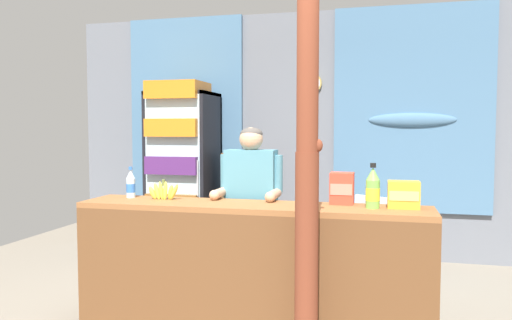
{
  "coord_description": "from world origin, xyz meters",
  "views": [
    {
      "loc": [
        0.99,
        -3.09,
        1.51
      ],
      "look_at": [
        0.03,
        0.74,
        1.26
      ],
      "focal_mm": 34.76,
      "sensor_mm": 36.0,
      "label": 1
    }
  ],
  "objects_px": {
    "bottle_shelf_rack": "(244,203)",
    "banana_bunch": "(164,191)",
    "snack_box_choco_powder": "(404,195)",
    "plastic_lawn_chair": "(381,232)",
    "shopkeeper": "(251,197)",
    "drink_fridge": "(182,162)",
    "stall_counter": "(248,260)",
    "timber_post": "(307,161)",
    "soda_bottle_water": "(131,185)",
    "snack_box_crackers": "(342,188)",
    "soda_bottle_lime_soda": "(373,189)"
  },
  "relations": [
    {
      "from": "soda_bottle_lime_soda",
      "to": "banana_bunch",
      "type": "bearing_deg",
      "value": 178.45
    },
    {
      "from": "soda_bottle_lime_soda",
      "to": "banana_bunch",
      "type": "distance_m",
      "value": 1.58
    },
    {
      "from": "bottle_shelf_rack",
      "to": "banana_bunch",
      "type": "height_order",
      "value": "bottle_shelf_rack"
    },
    {
      "from": "bottle_shelf_rack",
      "to": "snack_box_choco_powder",
      "type": "relative_size",
      "value": 5.79
    },
    {
      "from": "shopkeeper",
      "to": "snack_box_choco_powder",
      "type": "distance_m",
      "value": 1.21
    },
    {
      "from": "stall_counter",
      "to": "drink_fridge",
      "type": "distance_m",
      "value": 2.52
    },
    {
      "from": "stall_counter",
      "to": "snack_box_choco_powder",
      "type": "distance_m",
      "value": 1.18
    },
    {
      "from": "stall_counter",
      "to": "plastic_lawn_chair",
      "type": "bearing_deg",
      "value": 60.23
    },
    {
      "from": "shopkeeper",
      "to": "banana_bunch",
      "type": "height_order",
      "value": "shopkeeper"
    },
    {
      "from": "soda_bottle_lime_soda",
      "to": "snack_box_choco_powder",
      "type": "height_order",
      "value": "soda_bottle_lime_soda"
    },
    {
      "from": "stall_counter",
      "to": "plastic_lawn_chair",
      "type": "relative_size",
      "value": 2.98
    },
    {
      "from": "drink_fridge",
      "to": "snack_box_crackers",
      "type": "distance_m",
      "value": 2.67
    },
    {
      "from": "shopkeeper",
      "to": "snack_box_crackers",
      "type": "bearing_deg",
      "value": -16.6
    },
    {
      "from": "soda_bottle_lime_soda",
      "to": "snack_box_choco_powder",
      "type": "bearing_deg",
      "value": 15.59
    },
    {
      "from": "plastic_lawn_chair",
      "to": "snack_box_choco_powder",
      "type": "height_order",
      "value": "snack_box_choco_powder"
    },
    {
      "from": "snack_box_crackers",
      "to": "stall_counter",
      "type": "bearing_deg",
      "value": -157.48
    },
    {
      "from": "soda_bottle_lime_soda",
      "to": "snack_box_crackers",
      "type": "bearing_deg",
      "value": 146.56
    },
    {
      "from": "snack_box_choco_powder",
      "to": "snack_box_crackers",
      "type": "xyz_separation_m",
      "value": [
        -0.43,
        0.09,
        0.02
      ]
    },
    {
      "from": "plastic_lawn_chair",
      "to": "soda_bottle_water",
      "type": "bearing_deg",
      "value": -143.81
    },
    {
      "from": "soda_bottle_lime_soda",
      "to": "snack_box_crackers",
      "type": "xyz_separation_m",
      "value": [
        -0.22,
        0.15,
        -0.02
      ]
    },
    {
      "from": "soda_bottle_lime_soda",
      "to": "bottle_shelf_rack",
      "type": "bearing_deg",
      "value": 125.69
    },
    {
      "from": "plastic_lawn_chair",
      "to": "snack_box_crackers",
      "type": "relative_size",
      "value": 3.76
    },
    {
      "from": "stall_counter",
      "to": "plastic_lawn_chair",
      "type": "distance_m",
      "value": 1.86
    },
    {
      "from": "plastic_lawn_chair",
      "to": "stall_counter",
      "type": "bearing_deg",
      "value": -119.77
    },
    {
      "from": "stall_counter",
      "to": "bottle_shelf_rack",
      "type": "bearing_deg",
      "value": 105.92
    },
    {
      "from": "snack_box_choco_powder",
      "to": "banana_bunch",
      "type": "relative_size",
      "value": 0.81
    },
    {
      "from": "bottle_shelf_rack",
      "to": "plastic_lawn_chair",
      "type": "relative_size",
      "value": 1.43
    },
    {
      "from": "soda_bottle_lime_soda",
      "to": "banana_bunch",
      "type": "relative_size",
      "value": 1.19
    },
    {
      "from": "drink_fridge",
      "to": "plastic_lawn_chair",
      "type": "relative_size",
      "value": 2.38
    },
    {
      "from": "plastic_lawn_chair",
      "to": "snack_box_choco_powder",
      "type": "xyz_separation_m",
      "value": [
        0.14,
        -1.44,
        0.56
      ]
    },
    {
      "from": "bottle_shelf_rack",
      "to": "soda_bottle_water",
      "type": "bearing_deg",
      "value": -101.16
    },
    {
      "from": "bottle_shelf_rack",
      "to": "snack_box_choco_powder",
      "type": "xyz_separation_m",
      "value": [
        1.69,
        -2.01,
        0.42
      ]
    },
    {
      "from": "plastic_lawn_chair",
      "to": "snack_box_crackers",
      "type": "xyz_separation_m",
      "value": [
        -0.29,
        -1.35,
        0.58
      ]
    },
    {
      "from": "shopkeeper",
      "to": "banana_bunch",
      "type": "relative_size",
      "value": 5.8
    },
    {
      "from": "soda_bottle_water",
      "to": "plastic_lawn_chair",
      "type": "bearing_deg",
      "value": 36.19
    },
    {
      "from": "bottle_shelf_rack",
      "to": "banana_bunch",
      "type": "distance_m",
      "value": 2.06
    },
    {
      "from": "shopkeeper",
      "to": "plastic_lawn_chair",
      "type": "bearing_deg",
      "value": 47.76
    },
    {
      "from": "banana_bunch",
      "to": "stall_counter",
      "type": "bearing_deg",
      "value": -12.78
    },
    {
      "from": "stall_counter",
      "to": "banana_bunch",
      "type": "xyz_separation_m",
      "value": [
        -0.72,
        0.16,
        0.45
      ]
    },
    {
      "from": "plastic_lawn_chair",
      "to": "soda_bottle_water",
      "type": "height_order",
      "value": "soda_bottle_water"
    },
    {
      "from": "timber_post",
      "to": "snack_box_choco_powder",
      "type": "xyz_separation_m",
      "value": [
        0.6,
        0.47,
        -0.25
      ]
    },
    {
      "from": "timber_post",
      "to": "soda_bottle_lime_soda",
      "type": "height_order",
      "value": "timber_post"
    },
    {
      "from": "stall_counter",
      "to": "drink_fridge",
      "type": "bearing_deg",
      "value": 123.24
    },
    {
      "from": "bottle_shelf_rack",
      "to": "soda_bottle_lime_soda",
      "type": "relative_size",
      "value": 3.95
    },
    {
      "from": "soda_bottle_water",
      "to": "snack_box_crackers",
      "type": "xyz_separation_m",
      "value": [
        1.65,
        0.07,
        0.01
      ]
    },
    {
      "from": "timber_post",
      "to": "shopkeeper",
      "type": "relative_size",
      "value": 1.79
    },
    {
      "from": "snack_box_choco_powder",
      "to": "plastic_lawn_chair",
      "type": "bearing_deg",
      "value": 95.57
    },
    {
      "from": "drink_fridge",
      "to": "snack_box_choco_powder",
      "type": "relative_size",
      "value": 9.6
    },
    {
      "from": "snack_box_choco_powder",
      "to": "snack_box_crackers",
      "type": "relative_size",
      "value": 0.93
    },
    {
      "from": "plastic_lawn_chair",
      "to": "shopkeeper",
      "type": "bearing_deg",
      "value": -132.24
    }
  ]
}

